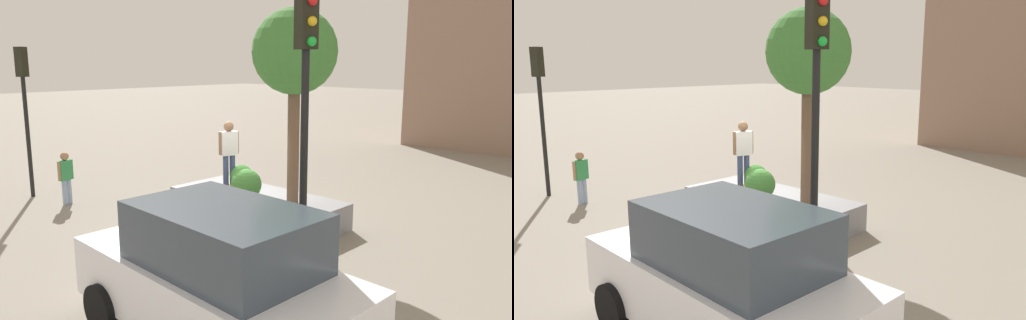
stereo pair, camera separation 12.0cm
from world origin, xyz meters
The scene contains 11 objects.
ground_plane centered at (0.00, 0.00, 0.00)m, with size 120.00×120.00×0.00m, color gray.
planter_ledge centered at (-0.35, -0.23, 0.34)m, with size 4.51×2.02×0.68m, color gray.
plaza_tree centered at (-1.52, -0.26, 4.17)m, with size 1.95×1.95×4.53m.
boxwood_shrub centered at (0.46, -0.51, 0.99)m, with size 0.62×0.62×0.62m, color #3D7A33.
hedge_clump centered at (-0.48, 0.26, 1.06)m, with size 0.76×0.76×0.76m, color #3D7A33.
skateboard centered at (0.69, -0.28, 0.73)m, with size 0.41×0.83×0.07m.
skateboarder centered at (0.69, -0.28, 1.74)m, with size 0.33×0.56×1.72m.
police_car centered at (-4.00, 4.39, 1.07)m, with size 4.59×2.24×2.11m.
traffic_light_corner centered at (6.14, 2.75, 3.02)m, with size 0.35×0.37×4.43m.
traffic_light_median centered at (-4.23, 2.77, 3.39)m, with size 0.37×0.34×5.02m.
passerby_with_bag centered at (4.55, 2.44, 0.88)m, with size 0.28×0.50×1.52m.
Camera 1 is at (-8.85, 8.68, 3.99)m, focal length 35.07 mm.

